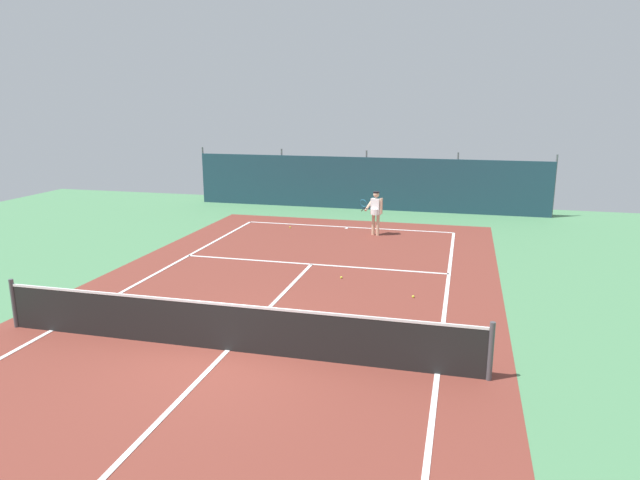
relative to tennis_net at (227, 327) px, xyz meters
The scene contains 8 objects.
ground_plane 0.51m from the tennis_net, ahead, with size 36.00×36.00×0.00m, color #4C8456.
court_surface 0.51m from the tennis_net, ahead, with size 11.02×26.60×0.01m.
tennis_net is the anchor object (origin of this frame).
back_fence 16.46m from the tennis_net, 90.00° to the left, with size 16.30×0.98×2.70m.
tennis_player 10.91m from the tennis_net, 83.33° to the left, with size 0.84×0.65×1.64m.
tennis_ball_near_player 5.40m from the tennis_net, 77.28° to the left, with size 0.07×0.07×0.07m, color #CCDB33.
tennis_ball_midcourt 5.28m from the tennis_net, 51.18° to the left, with size 0.07×0.07×0.07m, color #CCDB33.
tennis_ball_by_sideline 11.43m from the tennis_net, 100.97° to the left, with size 0.07×0.07×0.07m, color #CCDB33.
Camera 1 is at (4.38, -9.75, 4.82)m, focal length 31.98 mm.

